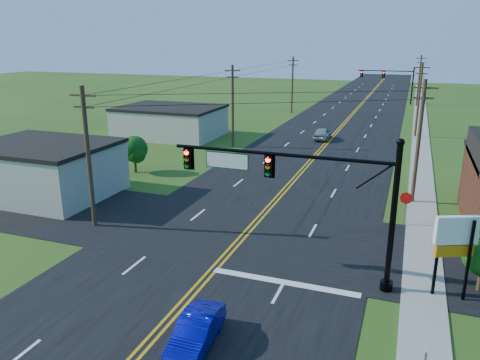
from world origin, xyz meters
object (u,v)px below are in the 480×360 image
at_px(blue_car, 196,332).
at_px(stop_sign, 406,202).
at_px(signal_mast_main, 299,187).
at_px(signal_mast_far, 388,79).

relative_size(blue_car, stop_sign, 1.68).
bearing_deg(signal_mast_main, signal_mast_far, 89.92).
bearing_deg(signal_mast_main, stop_sign, 60.86).
distance_m(signal_mast_main, signal_mast_far, 72.00).
bearing_deg(signal_mast_far, blue_car, -91.73).
height_order(signal_mast_main, blue_car, signal_mast_main).
relative_size(signal_mast_far, stop_sign, 4.81).
bearing_deg(signal_mast_far, stop_sign, -85.55).
relative_size(signal_mast_main, blue_car, 2.95).
xyz_separation_m(signal_mast_main, stop_sign, (5.01, 8.98, -3.10)).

